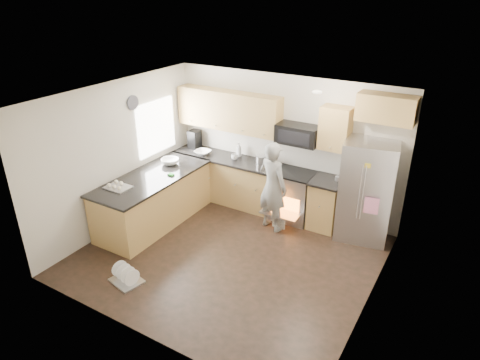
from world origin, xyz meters
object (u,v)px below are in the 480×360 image
Objects in this scene: refrigerator at (366,191)px; dish_rack at (126,277)px; stove_range at (293,185)px; person at (273,187)px.

dish_rack is at bearing -140.95° from refrigerator.
stove_range is 3.35m from dish_rack.
refrigerator reaches higher than person.
refrigerator is at bearing 0.32° from stove_range.
person is (-1.48, -0.53, -0.06)m from refrigerator.
refrigerator is at bearing -142.80° from person.
person is at bearing 65.24° from dish_rack.
stove_range is 1.09× the size of person.
person is 2.85m from dish_rack.
dish_rack is at bearing 82.61° from person.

